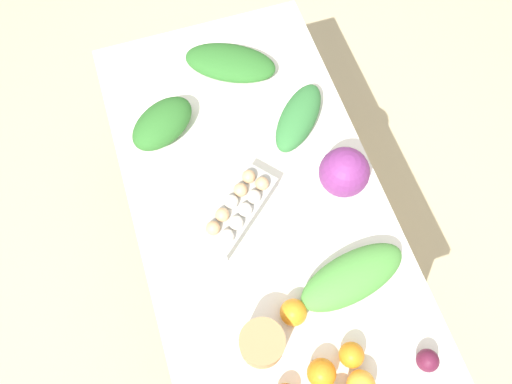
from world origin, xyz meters
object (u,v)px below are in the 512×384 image
at_px(cabbage_purple, 344,172).
at_px(greens_bunch_dandelion, 230,63).
at_px(beet_root, 428,360).
at_px(greens_bunch_beet_tops, 299,117).
at_px(greens_bunch_chard, 162,123).
at_px(egg_carton, 239,209).
at_px(greens_bunch_kale, 352,277).
at_px(orange_3, 293,312).
at_px(orange_6, 352,355).
at_px(orange_0, 323,373).
at_px(paper_bag, 262,343).

bearing_deg(cabbage_purple, greens_bunch_dandelion, -159.11).
relative_size(cabbage_purple, beet_root, 2.52).
bearing_deg(greens_bunch_beet_tops, greens_bunch_chard, -104.37).
xyz_separation_m(greens_bunch_dandelion, beet_root, (1.15, 0.23, -0.01)).
relative_size(greens_bunch_beet_tops, beet_root, 4.53).
relative_size(egg_carton, beet_root, 4.69).
xyz_separation_m(greens_bunch_dandelion, greens_bunch_kale, (0.86, 0.12, 0.01)).
bearing_deg(cabbage_purple, egg_carton, -89.72).
height_order(egg_carton, orange_3, egg_carton).
bearing_deg(orange_3, greens_bunch_dandelion, 174.69).
xyz_separation_m(orange_3, orange_6, (0.16, 0.11, -0.00)).
height_order(beet_root, orange_0, orange_0).
distance_m(orange_0, orange_3, 0.18).
relative_size(orange_3, orange_6, 1.10).
height_order(greens_bunch_kale, orange_0, greens_bunch_kale).
height_order(paper_bag, orange_3, paper_bag).
xyz_separation_m(egg_carton, orange_3, (0.35, 0.06, -0.00)).
xyz_separation_m(paper_bag, greens_bunch_chard, (-0.78, -0.09, -0.01)).
xyz_separation_m(greens_bunch_dandelion, greens_bunch_beet_tops, (0.29, 0.16, 0.00)).
height_order(egg_carton, greens_bunch_beet_tops, egg_carton).
bearing_deg(egg_carton, greens_bunch_beet_tops, 1.23).
relative_size(greens_bunch_chard, greens_bunch_beet_tops, 0.83).
distance_m(greens_bunch_beet_tops, orange_6, 0.78).
xyz_separation_m(paper_bag, orange_3, (-0.06, 0.11, -0.02)).
distance_m(egg_carton, orange_3, 0.36).
bearing_deg(paper_bag, beet_root, 66.68).
bearing_deg(orange_6, greens_bunch_dandelion, -178.35).
relative_size(greens_bunch_beet_tops, orange_6, 4.00).
height_order(cabbage_purple, greens_bunch_kale, cabbage_purple).
xyz_separation_m(greens_bunch_kale, greens_bunch_chard, (-0.68, -0.41, 0.00)).
xyz_separation_m(paper_bag, orange_0, (0.12, 0.14, -0.02)).
bearing_deg(egg_carton, orange_3, -121.20).
distance_m(egg_carton, orange_0, 0.54).
bearing_deg(greens_bunch_chard, egg_carton, 22.13).
relative_size(greens_bunch_chard, orange_0, 2.95).
bearing_deg(orange_6, orange_3, -144.30).
xyz_separation_m(greens_bunch_chard, beet_root, (0.97, 0.52, -0.02)).
distance_m(greens_bunch_chard, orange_0, 0.94).
distance_m(greens_bunch_dandelion, greens_bunch_chard, 0.34).
bearing_deg(greens_bunch_chard, greens_bunch_beet_tops, 75.63).
relative_size(greens_bunch_dandelion, greens_bunch_beet_tops, 1.15).
distance_m(greens_bunch_beet_tops, orange_3, 0.66).
height_order(cabbage_purple, paper_bag, cabbage_purple).
bearing_deg(beet_root, greens_bunch_kale, -158.26).
distance_m(cabbage_purple, greens_bunch_kale, 0.33).
distance_m(greens_bunch_dandelion, orange_0, 1.09).
bearing_deg(greens_bunch_dandelion, greens_bunch_kale, 7.59).
bearing_deg(orange_0, greens_bunch_chard, -165.82).
distance_m(greens_bunch_dandelion, greens_bunch_beet_tops, 0.33).
relative_size(cabbage_purple, orange_6, 2.23).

